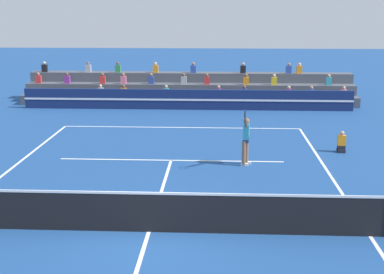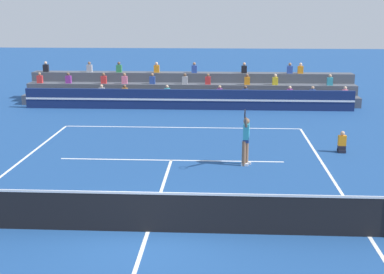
% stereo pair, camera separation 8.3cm
% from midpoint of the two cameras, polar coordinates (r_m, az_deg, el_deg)
% --- Properties ---
extents(ground_plane, '(120.00, 120.00, 0.00)m').
position_cam_midpoint_polar(ground_plane, '(13.70, -4.81, -10.05)').
color(ground_plane, navy).
extents(court_lines, '(11.10, 23.90, 0.01)m').
position_cam_midpoint_polar(court_lines, '(13.70, -4.81, -10.04)').
color(court_lines, white).
rests_on(court_lines, ground).
extents(tennis_net, '(12.00, 0.10, 1.10)m').
position_cam_midpoint_polar(tennis_net, '(13.49, -4.85, -7.94)').
color(tennis_net, '#2D6B38').
rests_on(tennis_net, ground).
extents(sponsor_banner_wall, '(18.00, 0.26, 1.10)m').
position_cam_midpoint_polar(sponsor_banner_wall, '(29.32, -0.62, 4.02)').
color(sponsor_banner_wall, navy).
rests_on(sponsor_banner_wall, ground).
extents(bleacher_stand, '(19.21, 2.85, 2.28)m').
position_cam_midpoint_polar(bleacher_stand, '(31.80, -0.35, 4.98)').
color(bleacher_stand, '#4C515B').
rests_on(bleacher_stand, ground).
extents(ball_kid_courtside, '(0.30, 0.36, 0.84)m').
position_cam_midpoint_polar(ball_kid_courtside, '(21.51, 15.55, -0.70)').
color(ball_kid_courtside, black).
rests_on(ball_kid_courtside, ground).
extents(tennis_player, '(0.38, 1.38, 2.26)m').
position_cam_midpoint_polar(tennis_player, '(18.95, 5.64, -0.16)').
color(tennis_player, brown).
rests_on(tennis_player, ground).
extents(tennis_ball, '(0.07, 0.07, 0.07)m').
position_cam_midpoint_polar(tennis_ball, '(15.35, -5.82, -7.26)').
color(tennis_ball, '#C6DB33').
rests_on(tennis_ball, ground).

